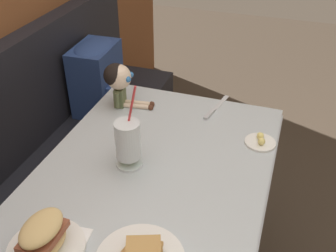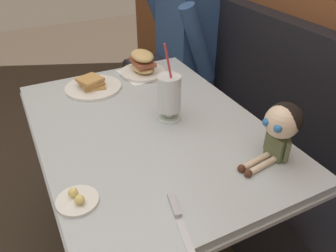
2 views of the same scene
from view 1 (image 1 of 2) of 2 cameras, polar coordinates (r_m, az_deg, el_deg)
booth_bench at (r=1.97m, az=-19.51°, el=-11.10°), size 2.60×0.48×1.00m
diner_table at (r=1.57m, az=-1.90°, el=-11.54°), size 1.11×0.81×0.74m
milkshake_glass at (r=1.39m, az=-5.73°, el=-2.33°), size 0.10×0.10×0.31m
sandwich_plate at (r=1.20m, az=-17.27°, el=-15.22°), size 0.22×0.22×0.12m
butter_saucer at (r=1.58m, az=13.05°, el=-2.19°), size 0.12×0.12×0.04m
butter_knife at (r=1.75m, az=6.41°, el=2.17°), size 0.23×0.07×0.01m
seated_doll at (r=1.74m, az=-7.06°, el=6.65°), size 0.13×0.23×0.20m
backpack at (r=2.25m, az=-10.01°, el=7.08°), size 0.31×0.26×0.41m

